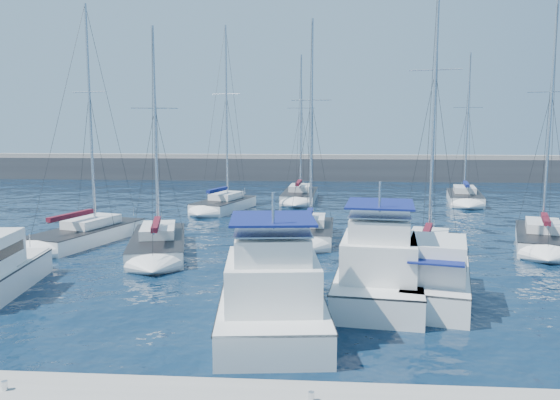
# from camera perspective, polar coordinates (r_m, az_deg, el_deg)

# --- Properties ---
(ground) EXTENTS (220.00, 220.00, 0.00)m
(ground) POSITION_cam_1_polar(r_m,az_deg,el_deg) (25.02, 3.68, -9.56)
(ground) COLOR black
(ground) RESTS_ON ground
(breakwater) EXTENTS (160.00, 6.00, 4.45)m
(breakwater) POSITION_cam_1_polar(r_m,az_deg,el_deg) (76.15, 4.05, 2.97)
(breakwater) COLOR #424244
(breakwater) RESTS_ON ground
(dock_cleat_near_port) EXTENTS (0.16, 0.16, 0.25)m
(dock_cleat_near_port) POSITION_cam_1_polar(r_m,az_deg,el_deg) (16.67, -26.83, -16.91)
(dock_cleat_near_port) COLOR silver
(dock_cleat_near_port) RESTS_ON dock
(dock_cleat_centre) EXTENTS (0.16, 0.16, 0.25)m
(dock_cleat_centre) POSITION_cam_1_polar(r_m,az_deg,el_deg) (14.53, 3.28, -19.81)
(dock_cleat_centre) COLOR silver
(dock_cleat_centre) RESTS_ON dock
(motor_yacht_port_inner) EXTENTS (4.73, 8.78, 4.69)m
(motor_yacht_port_inner) POSITION_cam_1_polar(r_m,az_deg,el_deg) (20.48, -0.83, -10.18)
(motor_yacht_port_inner) COLOR white
(motor_yacht_port_inner) RESTS_ON ground
(motor_yacht_stbd_inner) EXTENTS (4.65, 8.91, 4.69)m
(motor_yacht_stbd_inner) POSITION_cam_1_polar(r_m,az_deg,el_deg) (24.26, 10.28, -7.43)
(motor_yacht_stbd_inner) COLOR white
(motor_yacht_stbd_inner) RESTS_ON ground
(motor_yacht_stbd_outer) EXTENTS (4.21, 7.32, 3.20)m
(motor_yacht_stbd_outer) POSITION_cam_1_polar(r_m,az_deg,el_deg) (24.37, 16.07, -8.01)
(motor_yacht_stbd_outer) COLOR white
(motor_yacht_stbd_outer) RESTS_ON ground
(sailboat_mid_a) EXTENTS (5.32, 8.90, 15.33)m
(sailboat_mid_a) POSITION_cam_1_polar(r_m,az_deg,el_deg) (37.30, -19.48, -3.35)
(sailboat_mid_a) COLOR white
(sailboat_mid_a) RESTS_ON ground
(sailboat_mid_b) EXTENTS (5.03, 9.13, 13.49)m
(sailboat_mid_b) POSITION_cam_1_polar(r_m,az_deg,el_deg) (33.12, -12.63, -4.50)
(sailboat_mid_b) COLOR white
(sailboat_mid_b) RESTS_ON ground
(sailboat_mid_c) EXTENTS (3.22, 6.91, 14.52)m
(sailboat_mid_c) POSITION_cam_1_polar(r_m,az_deg,el_deg) (35.79, 3.16, -3.35)
(sailboat_mid_c) COLOR white
(sailboat_mid_c) RESTS_ON ground
(sailboat_mid_d) EXTENTS (5.14, 8.58, 16.79)m
(sailboat_mid_d) POSITION_cam_1_polar(r_m,az_deg,el_deg) (31.32, 15.18, -5.22)
(sailboat_mid_d) COLOR white
(sailboat_mid_d) RESTS_ON ground
(sailboat_mid_e) EXTENTS (5.40, 8.49, 15.22)m
(sailboat_mid_e) POSITION_cam_1_polar(r_m,az_deg,el_deg) (37.53, 25.77, -3.62)
(sailboat_mid_e) COLOR white
(sailboat_mid_e) RESTS_ON ground
(sailboat_back_a) EXTENTS (5.06, 7.88, 16.34)m
(sailboat_back_a) POSITION_cam_1_polar(r_m,az_deg,el_deg) (48.43, -5.86, -0.43)
(sailboat_back_a) COLOR white
(sailboat_back_a) RESTS_ON ground
(sailboat_back_b) EXTENTS (3.55, 8.49, 14.66)m
(sailboat_back_b) POSITION_cam_1_polar(r_m,az_deg,el_deg) (54.36, 2.08, 0.47)
(sailboat_back_b) COLOR white
(sailboat_back_b) RESTS_ON ground
(sailboat_back_c) EXTENTS (4.50, 8.67, 14.69)m
(sailboat_back_c) POSITION_cam_1_polar(r_m,az_deg,el_deg) (55.98, 18.72, 0.28)
(sailboat_back_c) COLOR white
(sailboat_back_c) RESTS_ON ground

